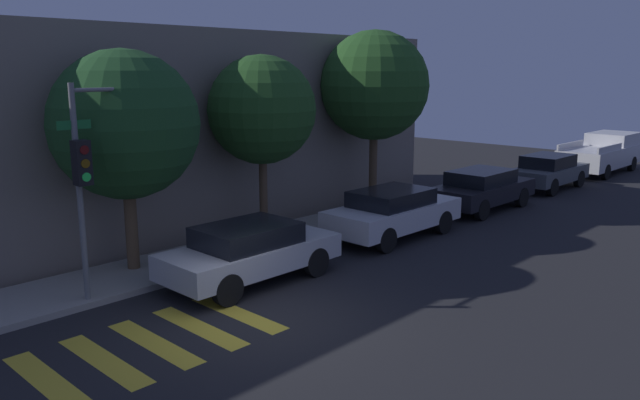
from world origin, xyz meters
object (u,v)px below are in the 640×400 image
object	(u,v)px
traffic_light_pole	(98,153)
sedan_far_end	(482,188)
tree_near_corner	(125,125)
pickup_truck	(603,153)
sedan_middle	(393,212)
sedan_near_corner	(250,251)
tree_far_end	(374,86)
tree_midblock	(262,110)
sedan_tail_of_row	(548,171)

from	to	relation	value
traffic_light_pole	sedan_far_end	bearing A→B (deg)	-5.38
traffic_light_pole	tree_near_corner	world-z (taller)	tree_near_corner
sedan_far_end	pickup_truck	size ratio (longest dim) A/B	0.81
sedan_middle	sedan_far_end	bearing A→B (deg)	-0.00
sedan_near_corner	tree_far_end	distance (m)	8.78
sedan_near_corner	tree_midblock	bearing A→B (deg)	43.85
traffic_light_pole	sedan_middle	size ratio (longest dim) A/B	1.03
pickup_truck	sedan_tail_of_row	bearing A→B (deg)	180.00
sedan_near_corner	sedan_middle	world-z (taller)	sedan_middle
tree_near_corner	sedan_far_end	bearing A→B (deg)	-11.82
sedan_far_end	tree_near_corner	size ratio (longest dim) A/B	0.85
sedan_far_end	pickup_truck	xyz separation A→B (m)	(11.37, 0.00, 0.17)
sedan_near_corner	sedan_middle	xyz separation A→B (m)	(5.42, 0.00, 0.03)
traffic_light_pole	pickup_truck	size ratio (longest dim) A/B	0.82
traffic_light_pole	tree_near_corner	size ratio (longest dim) A/B	0.86
sedan_tail_of_row	tree_near_corner	size ratio (longest dim) A/B	0.79
pickup_truck	tree_midblock	size ratio (longest dim) A/B	1.07
sedan_middle	pickup_truck	world-z (taller)	pickup_truck
tree_far_end	tree_near_corner	bearing A→B (deg)	180.00
pickup_truck	tree_near_corner	bearing A→B (deg)	173.84
sedan_far_end	sedan_tail_of_row	xyz separation A→B (m)	(5.39, 0.00, -0.00)
sedan_tail_of_row	tree_far_end	distance (m)	9.40
sedan_near_corner	tree_midblock	xyz separation A→B (m)	(2.64, 2.53, 3.00)
sedan_far_end	traffic_light_pole	bearing A→B (deg)	174.62
sedan_near_corner	sedan_middle	size ratio (longest dim) A/B	0.95
sedan_far_end	pickup_truck	distance (m)	11.37
tree_midblock	tree_far_end	size ratio (longest dim) A/B	0.86
sedan_middle	sedan_tail_of_row	bearing A→B (deg)	-0.00
traffic_light_pole	tree_far_end	world-z (taller)	tree_far_end
sedan_near_corner	tree_midblock	distance (m)	4.73
tree_midblock	traffic_light_pole	bearing A→B (deg)	-167.07
sedan_far_end	pickup_truck	bearing A→B (deg)	0.00
traffic_light_pole	tree_midblock	size ratio (longest dim) A/B	0.87
sedan_middle	tree_far_end	xyz separation A→B (m)	(2.19, 2.53, 3.54)
pickup_truck	tree_midblock	bearing A→B (deg)	172.51
sedan_middle	sedan_far_end	distance (m)	5.13
sedan_near_corner	pickup_truck	distance (m)	21.92
sedan_far_end	tree_near_corner	distance (m)	12.69
sedan_tail_of_row	tree_midblock	distance (m)	13.86
sedan_middle	traffic_light_pole	bearing A→B (deg)	171.35
sedan_middle	pickup_truck	xyz separation A→B (m)	(16.50, -0.00, 0.15)
tree_near_corner	tree_far_end	size ratio (longest dim) A/B	0.87
sedan_near_corner	tree_far_end	xyz separation A→B (m)	(7.61, 2.53, 3.57)
sedan_near_corner	tree_near_corner	xyz separation A→B (m)	(-1.56, 2.53, 2.85)
sedan_middle	pickup_truck	size ratio (longest dim) A/B	0.80
sedan_near_corner	tree_near_corner	bearing A→B (deg)	121.57
sedan_tail_of_row	pickup_truck	size ratio (longest dim) A/B	0.75
traffic_light_pole	sedan_far_end	world-z (taller)	traffic_light_pole
traffic_light_pole	tree_midblock	bearing A→B (deg)	12.93
traffic_light_pole	tree_midblock	distance (m)	5.70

